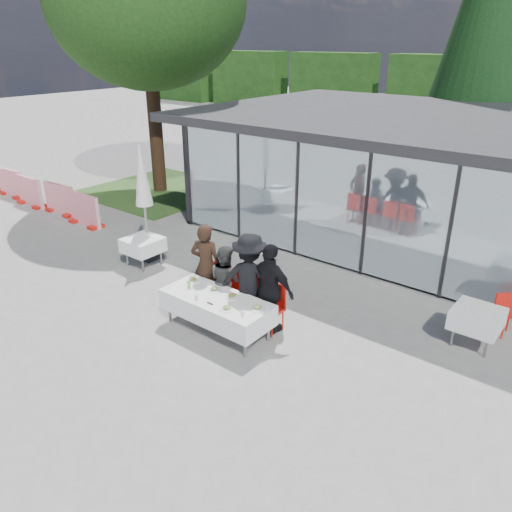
{
  "coord_description": "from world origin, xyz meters",
  "views": [
    {
      "loc": [
        5.87,
        -6.22,
        5.35
      ],
      "look_at": [
        -0.01,
        1.2,
        1.2
      ],
      "focal_mm": 35.0,
      "sensor_mm": 36.0,
      "label": 1
    }
  ],
  "objects_px": {
    "dining_table": "(217,307)",
    "diner_a": "(206,266)",
    "plate_d": "(258,308)",
    "folded_eyeglasses": "(210,303)",
    "diner_d": "(270,289)",
    "spare_chair_b": "(501,310)",
    "conifer_tree": "(488,17)",
    "plate_a": "(193,280)",
    "spare_table_left": "(143,245)",
    "diner_chair_c": "(253,297)",
    "diner_chair_b": "(229,288)",
    "juice_bottle": "(189,284)",
    "spare_table_right": "(477,319)",
    "market_umbrella": "(143,184)",
    "plate_extra": "(227,308)",
    "diner_c": "(250,280)",
    "diner_chair_d": "(273,305)",
    "deciduous_tree": "(145,1)",
    "construction_barriers": "(20,189)",
    "plate_b": "(214,289)",
    "plate_c": "(232,296)",
    "diner_b": "(226,280)"
  },
  "relations": [
    {
      "from": "diner_c",
      "to": "diner_chair_c",
      "type": "bearing_deg",
      "value": -109.77
    },
    {
      "from": "folded_eyeglasses",
      "to": "diner_a",
      "type": "bearing_deg",
      "value": 136.43
    },
    {
      "from": "diner_chair_b",
      "to": "spare_table_left",
      "type": "bearing_deg",
      "value": 172.93
    },
    {
      "from": "diner_a",
      "to": "diner_b",
      "type": "relative_size",
      "value": 1.23
    },
    {
      "from": "plate_b",
      "to": "juice_bottle",
      "type": "height_order",
      "value": "juice_bottle"
    },
    {
      "from": "plate_a",
      "to": "conifer_tree",
      "type": "distance_m",
      "value": 13.89
    },
    {
      "from": "diner_d",
      "to": "juice_bottle",
      "type": "bearing_deg",
      "value": 26.98
    },
    {
      "from": "plate_a",
      "to": "diner_chair_c",
      "type": "bearing_deg",
      "value": 24.14
    },
    {
      "from": "plate_b",
      "to": "plate_extra",
      "type": "relative_size",
      "value": 1.0
    },
    {
      "from": "spare_chair_b",
      "to": "conifer_tree",
      "type": "xyz_separation_m",
      "value": [
        -3.87,
        9.72,
        5.45
      ]
    },
    {
      "from": "plate_d",
      "to": "construction_barriers",
      "type": "height_order",
      "value": "construction_barriers"
    },
    {
      "from": "diner_a",
      "to": "market_umbrella",
      "type": "relative_size",
      "value": 0.62
    },
    {
      "from": "spare_chair_b",
      "to": "conifer_tree",
      "type": "relative_size",
      "value": 0.09
    },
    {
      "from": "plate_a",
      "to": "spare_table_left",
      "type": "xyz_separation_m",
      "value": [
        -2.72,
        0.92,
        -0.22
      ]
    },
    {
      "from": "spare_table_left",
      "to": "spare_chair_b",
      "type": "distance_m",
      "value": 8.26
    },
    {
      "from": "dining_table",
      "to": "plate_d",
      "type": "xyz_separation_m",
      "value": [
        0.91,
        0.14,
        0.24
      ]
    },
    {
      "from": "plate_c",
      "to": "deciduous_tree",
      "type": "xyz_separation_m",
      "value": [
        -8.72,
        5.84,
        5.71
      ]
    },
    {
      "from": "diner_chair_d",
      "to": "deciduous_tree",
      "type": "distance_m",
      "value": 12.23
    },
    {
      "from": "plate_b",
      "to": "deciduous_tree",
      "type": "xyz_separation_m",
      "value": [
        -8.25,
        5.84,
        5.71
      ]
    },
    {
      "from": "diner_c",
      "to": "spare_table_left",
      "type": "height_order",
      "value": "diner_c"
    },
    {
      "from": "diner_c",
      "to": "diner_d",
      "type": "distance_m",
      "value": 0.51
    },
    {
      "from": "spare_table_left",
      "to": "spare_table_right",
      "type": "relative_size",
      "value": 1.0
    },
    {
      "from": "spare_chair_b",
      "to": "construction_barriers",
      "type": "distance_m",
      "value": 15.81
    },
    {
      "from": "diner_b",
      "to": "spare_chair_b",
      "type": "relative_size",
      "value": 1.56
    },
    {
      "from": "spare_table_left",
      "to": "diner_c",
      "type": "bearing_deg",
      "value": -7.29
    },
    {
      "from": "plate_d",
      "to": "folded_eyeglasses",
      "type": "height_order",
      "value": "plate_d"
    },
    {
      "from": "diner_chair_c",
      "to": "plate_c",
      "type": "xyz_separation_m",
      "value": [
        -0.07,
        -0.56,
        0.24
      ]
    },
    {
      "from": "spare_table_right",
      "to": "market_umbrella",
      "type": "height_order",
      "value": "market_umbrella"
    },
    {
      "from": "diner_chair_d",
      "to": "conifer_tree",
      "type": "distance_m",
      "value": 13.44
    },
    {
      "from": "folded_eyeglasses",
      "to": "plate_extra",
      "type": "bearing_deg",
      "value": 6.34
    },
    {
      "from": "diner_d",
      "to": "spare_chair_b",
      "type": "xyz_separation_m",
      "value": [
        3.58,
        2.65,
        -0.38
      ]
    },
    {
      "from": "diner_b",
      "to": "spare_table_right",
      "type": "bearing_deg",
      "value": -141.52
    },
    {
      "from": "diner_chair_b",
      "to": "conifer_tree",
      "type": "bearing_deg",
      "value": 86.0
    },
    {
      "from": "dining_table",
      "to": "diner_b",
      "type": "xyz_separation_m",
      "value": [
        -0.34,
        0.65,
        0.22
      ]
    },
    {
      "from": "diner_chair_b",
      "to": "plate_extra",
      "type": "height_order",
      "value": "diner_chair_b"
    },
    {
      "from": "diner_a",
      "to": "folded_eyeglasses",
      "type": "xyz_separation_m",
      "value": [
        0.97,
        -0.92,
        -0.18
      ]
    },
    {
      "from": "plate_d",
      "to": "juice_bottle",
      "type": "height_order",
      "value": "juice_bottle"
    },
    {
      "from": "spare_chair_b",
      "to": "diner_d",
      "type": "bearing_deg",
      "value": -143.43
    },
    {
      "from": "diner_c",
      "to": "plate_extra",
      "type": "distance_m",
      "value": 0.91
    },
    {
      "from": "dining_table",
      "to": "plate_a",
      "type": "distance_m",
      "value": 0.93
    },
    {
      "from": "construction_barriers",
      "to": "juice_bottle",
      "type": "bearing_deg",
      "value": -11.23
    },
    {
      "from": "diner_d",
      "to": "juice_bottle",
      "type": "xyz_separation_m",
      "value": [
        -1.51,
        -0.71,
        -0.09
      ]
    },
    {
      "from": "plate_a",
      "to": "spare_chair_b",
      "type": "xyz_separation_m",
      "value": [
        5.25,
        3.08,
        -0.24
      ]
    },
    {
      "from": "diner_a",
      "to": "plate_a",
      "type": "height_order",
      "value": "diner_a"
    },
    {
      "from": "plate_c",
      "to": "dining_table",
      "type": "bearing_deg",
      "value": -140.26
    },
    {
      "from": "plate_a",
      "to": "market_umbrella",
      "type": "xyz_separation_m",
      "value": [
        -2.96,
        1.29,
        1.24
      ]
    },
    {
      "from": "diner_chair_b",
      "to": "diner_c",
      "type": "xyz_separation_m",
      "value": [
        0.64,
        -0.1,
        0.43
      ]
    },
    {
      "from": "dining_table",
      "to": "diner_a",
      "type": "height_order",
      "value": "diner_a"
    },
    {
      "from": "folded_eyeglasses",
      "to": "spare_table_left",
      "type": "relative_size",
      "value": 0.16
    },
    {
      "from": "dining_table",
      "to": "diner_d",
      "type": "relative_size",
      "value": 1.22
    }
  ]
}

